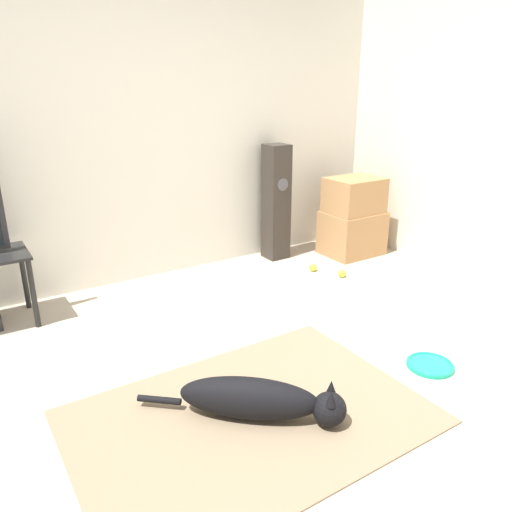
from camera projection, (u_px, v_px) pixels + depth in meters
The scene contains 10 objects.
ground_plane at pixel (251, 417), 2.49m from camera, with size 12.00×12.00×0.00m, color #B2A38E.
wall_back at pixel (101, 124), 3.73m from camera, with size 8.00×0.06×2.55m.
area_rug at pixel (250, 417), 2.49m from camera, with size 1.71×1.20×0.01m.
dog at pixel (260, 400), 2.44m from camera, with size 0.82×0.73×0.22m.
frisbee at pixel (430, 365), 2.92m from camera, with size 0.27×0.27×0.03m.
cardboard_box_lower at pixel (352, 233), 4.76m from camera, with size 0.53×0.43×0.41m.
cardboard_box_upper at pixel (354, 195), 4.63m from camera, with size 0.49×0.39×0.33m.
floor_speaker at pixel (276, 203), 4.55m from camera, with size 0.20×0.20×1.05m.
tennis_ball_by_boxes at pixel (342, 273), 4.24m from camera, with size 0.07×0.07×0.07m.
tennis_ball_near_speaker at pixel (313, 268), 4.37m from camera, with size 0.07×0.07×0.07m.
Camera 1 is at (-1.10, -1.76, 1.60)m, focal length 35.00 mm.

